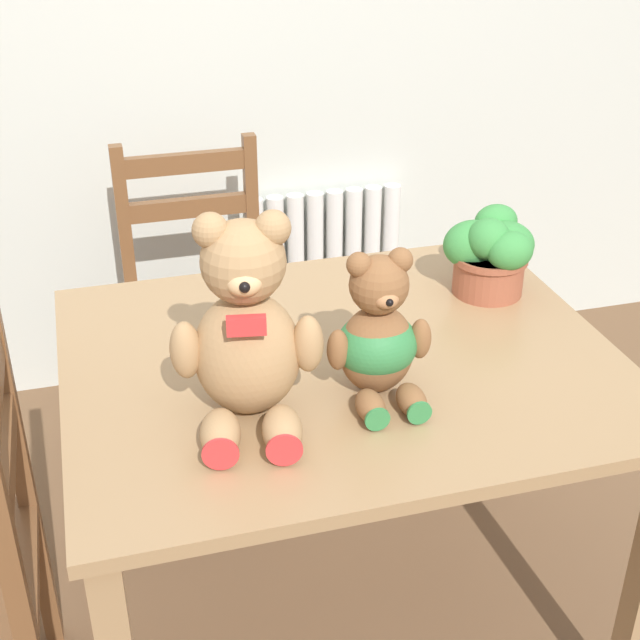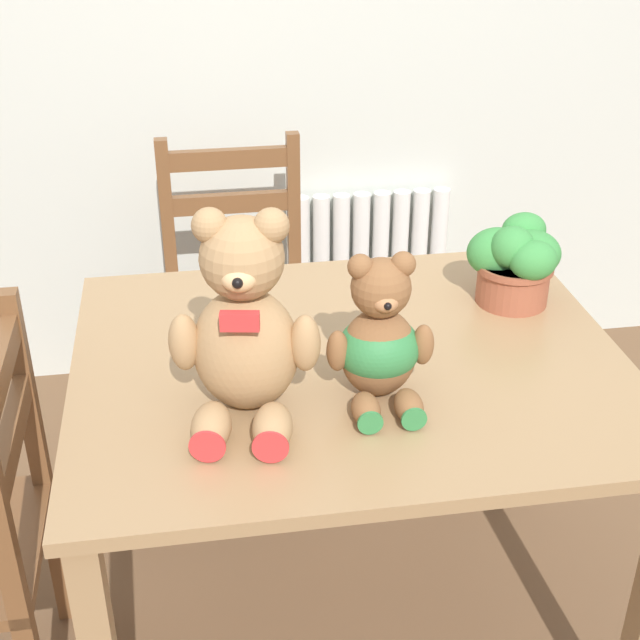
{
  "view_description": "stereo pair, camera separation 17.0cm",
  "coord_description": "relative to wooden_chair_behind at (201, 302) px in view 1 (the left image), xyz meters",
  "views": [
    {
      "loc": [
        -0.49,
        -1.09,
        1.77
      ],
      "look_at": [
        -0.09,
        0.35,
        0.95
      ],
      "focal_mm": 50.0,
      "sensor_mm": 36.0,
      "label": 1
    },
    {
      "loc": [
        -0.33,
        -1.12,
        1.77
      ],
      "look_at": [
        -0.09,
        0.35,
        0.95
      ],
      "focal_mm": 50.0,
      "sensor_mm": 36.0,
      "label": 2
    }
  ],
  "objects": [
    {
      "name": "wooden_chair_behind",
      "position": [
        0.0,
        0.0,
        0.0
      ],
      "size": [
        0.44,
        0.42,
        0.96
      ],
      "rotation": [
        0.0,
        0.0,
        3.14
      ],
      "color": "brown",
      "rests_on": "ground_plane"
    },
    {
      "name": "wall_back",
      "position": [
        0.18,
        0.43,
        0.82
      ],
      "size": [
        8.0,
        0.04,
        2.6
      ],
      "primitive_type": "cube",
      "color": "silver",
      "rests_on": "ground_plane"
    },
    {
      "name": "teddy_bear_left",
      "position": [
        -0.05,
        -1.05,
        0.47
      ],
      "size": [
        0.29,
        0.31,
        0.41
      ],
      "rotation": [
        0.0,
        0.0,
        2.97
      ],
      "color": "tan",
      "rests_on": "dining_table"
    },
    {
      "name": "potted_plant",
      "position": [
        0.62,
        -0.7,
        0.4
      ],
      "size": [
        0.22,
        0.21,
        0.2
      ],
      "color": "#9E5138",
      "rests_on": "dining_table"
    },
    {
      "name": "radiator",
      "position": [
        0.5,
        0.36,
        -0.18
      ],
      "size": [
        0.57,
        0.1,
        0.66
      ],
      "color": "white",
      "rests_on": "ground_plane"
    },
    {
      "name": "teddy_bear_right",
      "position": [
        0.21,
        -1.04,
        0.42
      ],
      "size": [
        0.21,
        0.22,
        0.31
      ],
      "rotation": [
        0.0,
        0.0,
        3.12
      ],
      "color": "brown",
      "rests_on": "dining_table"
    },
    {
      "name": "dining_table",
      "position": [
        0.18,
        -0.89,
        0.19
      ],
      "size": [
        1.19,
        0.97,
        0.77
      ],
      "color": "#9E7A51",
      "rests_on": "ground_plane"
    }
  ]
}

